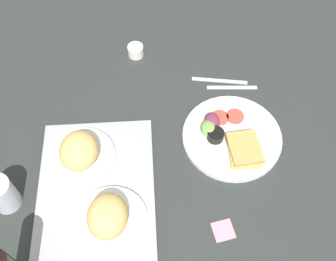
% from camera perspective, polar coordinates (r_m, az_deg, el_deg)
% --- Properties ---
extents(ground_plane, '(1.90, 1.50, 0.03)m').
position_cam_1_polar(ground_plane, '(1.22, 1.41, -2.16)').
color(ground_plane, '#282D2B').
extents(serving_tray, '(0.47, 0.36, 0.02)m').
position_cam_1_polar(serving_tray, '(1.15, -10.39, -8.50)').
color(serving_tray, '#9EA0A3').
rests_on(serving_tray, ground_plane).
extents(bread_plate_near, '(0.20, 0.20, 0.10)m').
position_cam_1_polar(bread_plate_near, '(1.06, -8.65, -12.50)').
color(bread_plate_near, white).
rests_on(bread_plate_near, serving_tray).
extents(bread_plate_far, '(0.20, 0.20, 0.10)m').
position_cam_1_polar(bread_plate_far, '(1.15, -12.74, -3.15)').
color(bread_plate_far, white).
rests_on(bread_plate_far, serving_tray).
extents(plate_with_salad, '(0.31, 0.31, 0.05)m').
position_cam_1_polar(plate_with_salad, '(1.22, 9.17, -0.98)').
color(plate_with_salad, white).
rests_on(plate_with_salad, ground_plane).
extents(drinking_glass, '(0.08, 0.08, 0.11)m').
position_cam_1_polar(drinking_glass, '(1.16, -23.04, -8.53)').
color(drinking_glass, silver).
rests_on(drinking_glass, ground_plane).
extents(espresso_cup, '(0.06, 0.06, 0.04)m').
position_cam_1_polar(espresso_cup, '(1.42, -4.74, 11.50)').
color(espresso_cup, silver).
rests_on(espresso_cup, ground_plane).
extents(fork, '(0.02, 0.17, 0.01)m').
position_cam_1_polar(fork, '(1.35, 9.31, 6.23)').
color(fork, '#B7B7BC').
rests_on(fork, ground_plane).
extents(knife, '(0.03, 0.19, 0.01)m').
position_cam_1_polar(knife, '(1.36, 7.52, 7.24)').
color(knife, '#B7B7BC').
rests_on(knife, ground_plane).
extents(sticky_note, '(0.07, 0.07, 0.00)m').
position_cam_1_polar(sticky_note, '(1.11, 8.06, -14.21)').
color(sticky_note, pink).
rests_on(sticky_note, ground_plane).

